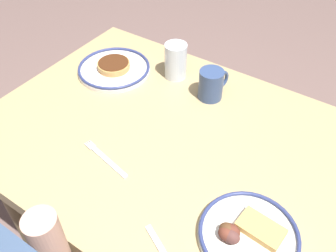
# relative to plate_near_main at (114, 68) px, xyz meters

# --- Properties ---
(dining_table) EXTENTS (1.16, 0.83, 0.75)m
(dining_table) POSITION_rel_plate_near_main_xyz_m (-0.36, 0.17, -0.14)
(dining_table) COLOR tan
(dining_table) RESTS_ON ground_plane
(plate_near_main) EXTENTS (0.26, 0.26, 0.04)m
(plate_near_main) POSITION_rel_plate_near_main_xyz_m (0.00, 0.00, 0.00)
(plate_near_main) COLOR silver
(plate_near_main) RESTS_ON dining_table
(plate_center_pancakes) EXTENTS (0.24, 0.24, 0.05)m
(plate_center_pancakes) POSITION_rel_plate_near_main_xyz_m (-0.69, 0.34, 0.00)
(plate_center_pancakes) COLOR silver
(plate_center_pancakes) RESTS_ON dining_table
(coffee_mug) EXTENTS (0.08, 0.11, 0.10)m
(coffee_mug) POSITION_rel_plate_near_main_xyz_m (-0.37, -0.07, 0.04)
(coffee_mug) COLOR #334772
(coffee_mug) RESTS_ON dining_table
(drinking_glass) EXTENTS (0.08, 0.08, 0.13)m
(drinking_glass) POSITION_rel_plate_near_main_xyz_m (-0.20, -0.10, 0.04)
(drinking_glass) COLOR silver
(drinking_glass) RESTS_ON dining_table
(fork_near) EXTENTS (0.18, 0.05, 0.01)m
(fork_near) POSITION_rel_plate_near_main_xyz_m (-0.25, 0.34, -0.01)
(fork_near) COLOR silver
(fork_near) RESTS_ON dining_table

